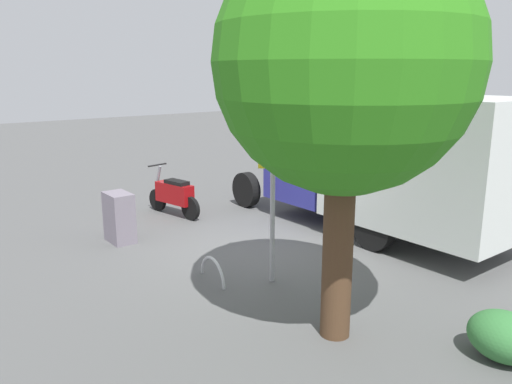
# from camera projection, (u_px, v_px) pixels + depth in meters

# --- Properties ---
(ground_plane) EXTENTS (60.00, 60.00, 0.00)m
(ground_plane) POSITION_uv_depth(u_px,v_px,m) (258.00, 248.00, 10.10)
(ground_plane) COLOR #4E4E4E
(box_truck_near) EXTENTS (6.88, 2.26, 2.99)m
(box_truck_near) POSITION_uv_depth(u_px,v_px,m) (386.00, 160.00, 10.61)
(box_truck_near) COLOR black
(box_truck_near) RESTS_ON ground
(motorcycle) EXTENTS (1.80, 0.63, 1.20)m
(motorcycle) POSITION_uv_depth(u_px,v_px,m) (174.00, 195.00, 12.28)
(motorcycle) COLOR black
(motorcycle) RESTS_ON ground
(stop_sign) EXTENTS (0.71, 0.33, 3.17)m
(stop_sign) POSITION_uv_depth(u_px,v_px,m) (272.00, 157.00, 8.02)
(stop_sign) COLOR #9E9EA3
(stop_sign) RESTS_ON ground
(street_tree) EXTENTS (3.18, 3.18, 5.13)m
(street_tree) POSITION_uv_depth(u_px,v_px,m) (345.00, 64.00, 5.97)
(street_tree) COLOR #47301E
(street_tree) RESTS_ON ground
(utility_cabinet) EXTENTS (0.69, 0.45, 1.03)m
(utility_cabinet) POSITION_uv_depth(u_px,v_px,m) (119.00, 217.00, 10.38)
(utility_cabinet) COLOR slate
(utility_cabinet) RESTS_ON ground
(bike_rack_hoop) EXTENTS (0.85, 0.15, 0.85)m
(bike_rack_hoop) POSITION_uv_depth(u_px,v_px,m) (213.00, 281.00, 8.52)
(bike_rack_hoop) COLOR #B7B7BC
(bike_rack_hoop) RESTS_ON ground
(shrub_near_sign) EXTENTS (0.90, 0.73, 0.61)m
(shrub_near_sign) POSITION_uv_depth(u_px,v_px,m) (504.00, 336.00, 6.13)
(shrub_near_sign) COLOR #316F35
(shrub_near_sign) RESTS_ON ground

